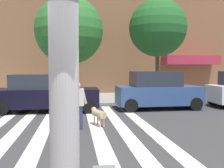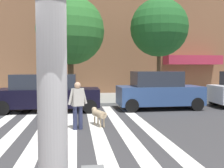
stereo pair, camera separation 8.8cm
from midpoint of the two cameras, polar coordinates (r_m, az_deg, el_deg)
ground_plane at (r=8.61m, az=-3.04°, el=-10.74°), size 160.00×160.00×0.00m
sidewalk_far at (r=17.61m, az=-5.71°, el=-3.16°), size 80.00×6.00×0.15m
crosswalk_stripes at (r=8.58m, az=-9.46°, el=-10.81°), size 5.85×11.73×0.01m
parked_car_behind_first at (r=13.11m, az=-14.22°, el=-1.92°), size 4.90×2.02×1.82m
parked_car_third_in_line at (r=13.69m, az=9.72°, el=-1.48°), size 4.30×1.99×1.95m
street_tree_nearest at (r=16.19m, az=-9.51°, el=11.41°), size 4.11×4.11×6.27m
street_tree_middle at (r=17.38m, az=9.81°, el=11.97°), size 3.71×3.71×6.41m
pedestrian_dog_walker at (r=9.04m, az=-7.80°, el=-4.10°), size 0.69×0.36×1.64m
dog_on_leash at (r=9.61m, az=-3.27°, el=-6.53°), size 0.53×1.06×0.65m
pedestrian_bystander at (r=18.49m, az=22.40°, el=0.02°), size 0.35×0.69×1.64m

